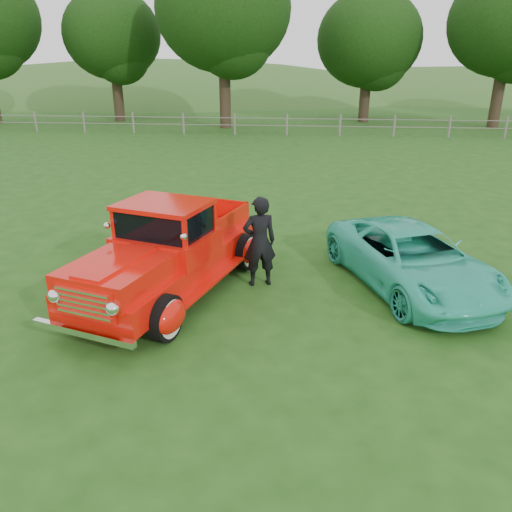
# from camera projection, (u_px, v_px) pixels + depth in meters

# --- Properties ---
(ground) EXTENTS (140.00, 140.00, 0.00)m
(ground) POSITION_uv_depth(u_px,v_px,m) (231.00, 327.00, 8.26)
(ground) COLOR #1D4A13
(ground) RESTS_ON ground
(distant_hills) EXTENTS (116.00, 60.00, 18.00)m
(distant_hills) POSITION_uv_depth(u_px,v_px,m) (267.00, 129.00, 65.29)
(distant_hills) COLOR #396224
(distant_hills) RESTS_ON ground
(fence_line) EXTENTS (48.00, 0.12, 1.20)m
(fence_line) POSITION_uv_depth(u_px,v_px,m) (287.00, 125.00, 28.37)
(fence_line) COLOR slate
(fence_line) RESTS_ON ground
(tree_mid_west) EXTENTS (6.40, 6.40, 8.46)m
(tree_mid_west) POSITION_uv_depth(u_px,v_px,m) (112.00, 35.00, 33.19)
(tree_mid_west) COLOR black
(tree_mid_west) RESTS_ON ground
(tree_near_west) EXTENTS (8.00, 8.00, 10.42)m
(tree_near_west) POSITION_uv_depth(u_px,v_px,m) (223.00, 9.00, 29.22)
(tree_near_west) COLOR black
(tree_near_west) RESTS_ON ground
(tree_near_east) EXTENTS (6.80, 6.80, 8.33)m
(tree_near_east) POSITION_uv_depth(u_px,v_px,m) (369.00, 40.00, 32.67)
(tree_near_east) COLOR black
(tree_near_east) RESTS_ON ground
(tree_mid_east) EXTENTS (7.20, 7.20, 9.44)m
(tree_mid_east) POSITION_uv_depth(u_px,v_px,m) (510.00, 21.00, 29.74)
(tree_mid_east) COLOR black
(tree_mid_east) RESTS_ON ground
(red_pickup) EXTENTS (3.23, 5.27, 1.78)m
(red_pickup) POSITION_uv_depth(u_px,v_px,m) (169.00, 253.00, 9.21)
(red_pickup) COLOR black
(red_pickup) RESTS_ON ground
(teal_sedan) EXTENTS (3.34, 4.62, 1.17)m
(teal_sedan) POSITION_uv_depth(u_px,v_px,m) (412.00, 259.00, 9.51)
(teal_sedan) COLOR #31C7A6
(teal_sedan) RESTS_ON ground
(man) EXTENTS (0.75, 0.61, 1.77)m
(man) POSITION_uv_depth(u_px,v_px,m) (259.00, 242.00, 9.51)
(man) COLOR black
(man) RESTS_ON ground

